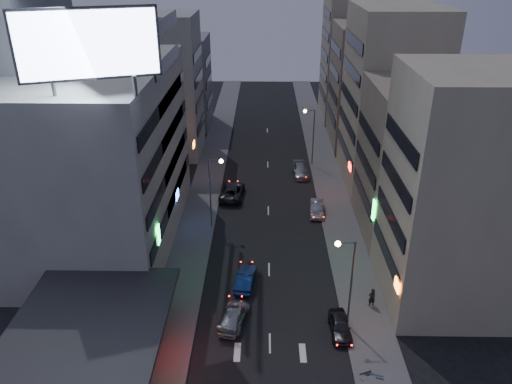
{
  "coord_description": "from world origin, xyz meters",
  "views": [
    {
      "loc": [
        -0.59,
        -25.84,
        27.67
      ],
      "look_at": [
        -1.32,
        18.21,
        6.23
      ],
      "focal_mm": 35.0,
      "sensor_mm": 36.0,
      "label": 1
    }
  ],
  "objects_px": {
    "parked_car_right_far": "(301,171)",
    "scooter_silver_a": "(392,384)",
    "road_car_blue": "(246,279)",
    "scooter_silver_b": "(369,365)",
    "road_car_silver": "(234,316)",
    "parked_car_right_mid": "(317,208)",
    "scooter_blue": "(385,371)",
    "parked_car_right_near": "(340,326)",
    "person": "(372,297)",
    "parked_car_left": "(232,191)",
    "scooter_black_b": "(371,365)"
  },
  "relations": [
    {
      "from": "road_car_silver",
      "to": "parked_car_left",
      "type": "bearing_deg",
      "value": -73.59
    },
    {
      "from": "scooter_black_b",
      "to": "scooter_silver_b",
      "type": "xyz_separation_m",
      "value": [
        -0.12,
        0.04,
        -0.02
      ]
    },
    {
      "from": "scooter_blue",
      "to": "scooter_silver_b",
      "type": "relative_size",
      "value": 1.01
    },
    {
      "from": "parked_car_left",
      "to": "parked_car_right_far",
      "type": "distance_m",
      "value": 11.16
    },
    {
      "from": "scooter_blue",
      "to": "scooter_silver_b",
      "type": "height_order",
      "value": "scooter_blue"
    },
    {
      "from": "parked_car_right_far",
      "to": "scooter_silver_a",
      "type": "distance_m",
      "value": 37.02
    },
    {
      "from": "parked_car_right_mid",
      "to": "scooter_black_b",
      "type": "distance_m",
      "value": 24.19
    },
    {
      "from": "road_car_blue",
      "to": "person",
      "type": "bearing_deg",
      "value": 172.29
    },
    {
      "from": "scooter_silver_a",
      "to": "scooter_black_b",
      "type": "bearing_deg",
      "value": 18.75
    },
    {
      "from": "scooter_silver_a",
      "to": "scooter_silver_b",
      "type": "distance_m",
      "value": 2.16
    },
    {
      "from": "road_car_blue",
      "to": "person",
      "type": "height_order",
      "value": "person"
    },
    {
      "from": "parked_car_right_near",
      "to": "road_car_blue",
      "type": "height_order",
      "value": "road_car_blue"
    },
    {
      "from": "parked_car_right_far",
      "to": "road_car_blue",
      "type": "xyz_separation_m",
      "value": [
        -6.6,
        -24.82,
        0.02
      ]
    },
    {
      "from": "parked_car_left",
      "to": "scooter_silver_a",
      "type": "relative_size",
      "value": 3.6
    },
    {
      "from": "parked_car_right_mid",
      "to": "parked_car_left",
      "type": "distance_m",
      "value": 10.91
    },
    {
      "from": "person",
      "to": "scooter_black_b",
      "type": "distance_m",
      "value": 7.48
    },
    {
      "from": "parked_car_left",
      "to": "parked_car_right_far",
      "type": "bearing_deg",
      "value": -138.64
    },
    {
      "from": "person",
      "to": "scooter_blue",
      "type": "distance_m",
      "value": 7.92
    },
    {
      "from": "parked_car_right_far",
      "to": "scooter_silver_b",
      "type": "xyz_separation_m",
      "value": [
        2.75,
        -35.01,
        -0.08
      ]
    },
    {
      "from": "parked_car_right_near",
      "to": "scooter_silver_b",
      "type": "distance_m",
      "value": 4.34
    },
    {
      "from": "parked_car_right_far",
      "to": "road_car_blue",
      "type": "relative_size",
      "value": 1.1
    },
    {
      "from": "parked_car_left",
      "to": "road_car_blue",
      "type": "xyz_separation_m",
      "value": [
        2.31,
        -18.11,
        -0.1
      ]
    },
    {
      "from": "parked_car_right_far",
      "to": "person",
      "type": "distance_m",
      "value": 28.04
    },
    {
      "from": "scooter_black_b",
      "to": "parked_car_right_near",
      "type": "bearing_deg",
      "value": 1.8
    },
    {
      "from": "person",
      "to": "scooter_silver_a",
      "type": "relative_size",
      "value": 1.09
    },
    {
      "from": "parked_car_right_far",
      "to": "scooter_silver_a",
      "type": "xyz_separation_m",
      "value": [
        3.93,
        -36.82,
        -0.08
      ]
    },
    {
      "from": "road_car_silver",
      "to": "scooter_black_b",
      "type": "relative_size",
      "value": 2.79
    },
    {
      "from": "parked_car_left",
      "to": "parked_car_right_far",
      "type": "height_order",
      "value": "parked_car_left"
    },
    {
      "from": "parked_car_right_mid",
      "to": "parked_car_left",
      "type": "xyz_separation_m",
      "value": [
        -10.07,
        4.21,
        0.12
      ]
    },
    {
      "from": "parked_car_left",
      "to": "scooter_black_b",
      "type": "relative_size",
      "value": 3.53
    },
    {
      "from": "road_car_silver",
      "to": "scooter_blue",
      "type": "xyz_separation_m",
      "value": [
        11.1,
        -5.7,
        -0.06
      ]
    },
    {
      "from": "parked_car_right_far",
      "to": "scooter_silver_b",
      "type": "relative_size",
      "value": 2.98
    },
    {
      "from": "scooter_blue",
      "to": "parked_car_right_mid",
      "type": "bearing_deg",
      "value": 24.12
    },
    {
      "from": "scooter_silver_a",
      "to": "parked_car_right_mid",
      "type": "bearing_deg",
      "value": -6.16
    },
    {
      "from": "road_car_silver",
      "to": "scooter_silver_a",
      "type": "bearing_deg",
      "value": 161.18
    },
    {
      "from": "road_car_blue",
      "to": "scooter_silver_b",
      "type": "distance_m",
      "value": 13.83
    },
    {
      "from": "scooter_blue",
      "to": "parked_car_right_near",
      "type": "bearing_deg",
      "value": 47.23
    },
    {
      "from": "road_car_blue",
      "to": "parked_car_right_mid",
      "type": "bearing_deg",
      "value": -111.99
    },
    {
      "from": "road_car_silver",
      "to": "scooter_black_b",
      "type": "distance_m",
      "value": 11.46
    },
    {
      "from": "parked_car_right_near",
      "to": "scooter_black_b",
      "type": "bearing_deg",
      "value": -68.65
    },
    {
      "from": "parked_car_right_mid",
      "to": "road_car_blue",
      "type": "relative_size",
      "value": 0.96
    },
    {
      "from": "road_car_silver",
      "to": "person",
      "type": "height_order",
      "value": "person"
    },
    {
      "from": "parked_car_right_far",
      "to": "road_car_silver",
      "type": "height_order",
      "value": "parked_car_right_far"
    },
    {
      "from": "parked_car_right_mid",
      "to": "scooter_black_b",
      "type": "height_order",
      "value": "parked_car_right_mid"
    },
    {
      "from": "parked_car_right_mid",
      "to": "scooter_blue",
      "type": "distance_m",
      "value": 24.81
    },
    {
      "from": "person",
      "to": "scooter_silver_a",
      "type": "distance_m",
      "value": 9.12
    },
    {
      "from": "parked_car_right_near",
      "to": "road_car_blue",
      "type": "relative_size",
      "value": 0.91
    },
    {
      "from": "parked_car_right_mid",
      "to": "parked_car_left",
      "type": "relative_size",
      "value": 0.72
    },
    {
      "from": "parked_car_right_near",
      "to": "scooter_silver_b",
      "type": "height_order",
      "value": "parked_car_right_near"
    },
    {
      "from": "parked_car_right_mid",
      "to": "road_car_blue",
      "type": "xyz_separation_m",
      "value": [
        -7.76,
        -13.9,
        0.03
      ]
    }
  ]
}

